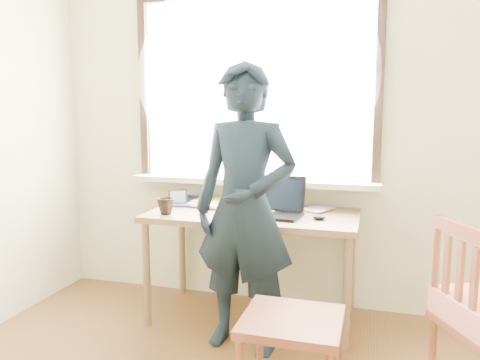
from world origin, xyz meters
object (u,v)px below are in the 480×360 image
(work_chair, at_px, (292,332))
(desk, at_px, (253,224))
(mug_dark, at_px, (166,206))
(mug_white, at_px, (251,202))
(person, at_px, (245,209))
(laptop, at_px, (275,206))

(work_chair, bearing_deg, desk, 114.59)
(desk, height_order, mug_dark, mug_dark)
(mug_white, height_order, mug_dark, mug_dark)
(mug_white, relative_size, work_chair, 0.25)
(mug_dark, distance_m, person, 0.63)
(desk, relative_size, mug_dark, 12.02)
(laptop, xyz_separation_m, mug_dark, (-0.71, -0.18, -0.01))
(desk, height_order, work_chair, desk)
(desk, distance_m, person, 0.44)
(desk, bearing_deg, work_chair, -65.41)
(mug_white, distance_m, work_chair, 1.27)
(mug_dark, relative_size, person, 0.07)
(work_chair, xyz_separation_m, person, (-0.38, 0.56, 0.46))
(work_chair, bearing_deg, mug_white, 113.75)
(mug_white, bearing_deg, person, -79.53)
(laptop, distance_m, mug_dark, 0.73)
(laptop, xyz_separation_m, work_chair, (0.28, -0.93, -0.41))
(desk, height_order, laptop, laptop)
(work_chair, relative_size, person, 0.28)
(laptop, distance_m, work_chair, 1.05)
(desk, distance_m, mug_dark, 0.60)
(desk, xyz_separation_m, person, (0.05, -0.39, 0.18))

